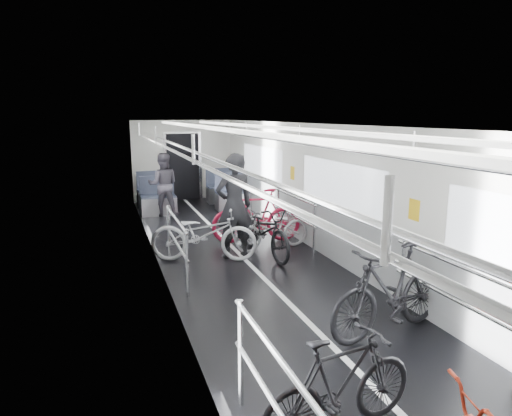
{
  "coord_description": "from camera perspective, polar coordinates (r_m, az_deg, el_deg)",
  "views": [
    {
      "loc": [
        -2.33,
        -6.82,
        2.56
      ],
      "look_at": [
        0.0,
        0.06,
        1.07
      ],
      "focal_mm": 32.0,
      "sensor_mm": 36.0,
      "label": 1
    }
  ],
  "objects": [
    {
      "name": "car_shell",
      "position": [
        9.02,
        -3.51,
        2.43
      ],
      "size": [
        3.02,
        14.01,
        2.41
      ],
      "color": "black",
      "rests_on": "ground"
    },
    {
      "name": "bike_left_mid",
      "position": [
        3.96,
        10.5,
        -20.97
      ],
      "size": [
        1.52,
        0.64,
        0.88
      ],
      "primitive_type": "imported",
      "rotation": [
        0.0,
        0.0,
        1.72
      ],
      "color": "black",
      "rests_on": "floor"
    },
    {
      "name": "bike_right_mid",
      "position": [
        8.76,
        2.13,
        -2.6
      ],
      "size": [
        1.65,
        0.81,
        0.83
      ],
      "primitive_type": "imported",
      "rotation": [
        0.0,
        0.0,
        -1.4
      ],
      "color": "#ABACB0",
      "rests_on": "floor"
    },
    {
      "name": "bike_right_far",
      "position": [
        9.23,
        0.06,
        -0.98
      ],
      "size": [
        1.88,
        0.75,
        1.1
      ],
      "primitive_type": "imported",
      "rotation": [
        0.0,
        0.0,
        -1.7
      ],
      "color": "#B81635",
      "rests_on": "floor"
    },
    {
      "name": "bike_aisle",
      "position": [
        8.36,
        1.1,
        -2.79
      ],
      "size": [
        0.89,
        1.91,
        0.97
      ],
      "primitive_type": "imported",
      "rotation": [
        0.0,
        0.0,
        0.14
      ],
      "color": "black",
      "rests_on": "floor"
    },
    {
      "name": "person_standing",
      "position": [
        8.19,
        -2.74,
        0.24
      ],
      "size": [
        0.74,
        0.52,
        1.9
      ],
      "primitive_type": "imported",
      "rotation": [
        0.0,
        0.0,
        3.24
      ],
      "color": "black",
      "rests_on": "floor"
    },
    {
      "name": "bike_left_far",
      "position": [
        8.13,
        -6.56,
        -3.21
      ],
      "size": [
        1.99,
        1.24,
        0.99
      ],
      "primitive_type": "imported",
      "rotation": [
        0.0,
        0.0,
        1.23
      ],
      "color": "silver",
      "rests_on": "floor"
    },
    {
      "name": "bike_right_near",
      "position": [
        5.65,
        16.44,
        -9.8
      ],
      "size": [
        1.89,
        0.9,
        1.1
      ],
      "primitive_type": "imported",
      "rotation": [
        0.0,
        0.0,
        -1.35
      ],
      "color": "black",
      "rests_on": "floor"
    },
    {
      "name": "person_seated",
      "position": [
        11.91,
        -11.54,
        2.9
      ],
      "size": [
        0.88,
        0.74,
        1.61
      ],
      "primitive_type": "imported",
      "rotation": [
        0.0,
        0.0,
        2.96
      ],
      "color": "#2D2A31",
      "rests_on": "floor"
    }
  ]
}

